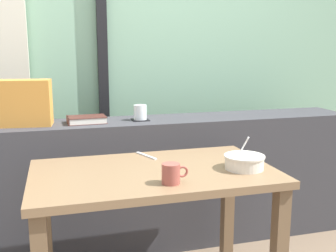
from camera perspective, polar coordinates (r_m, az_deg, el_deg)
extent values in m
cube|color=#84B293|center=(3.03, -6.79, 13.79)|extent=(4.80, 0.08, 2.80)
cube|color=black|center=(2.93, -9.37, 11.86)|extent=(0.07, 0.05, 2.60)
cube|color=#38383D|center=(2.56, -4.09, -8.20)|extent=(2.80, 0.36, 0.82)
cube|color=brown|center=(2.19, -17.09, -14.20)|extent=(0.06, 0.06, 0.67)
cube|color=brown|center=(2.37, 8.48, -11.81)|extent=(0.06, 0.06, 0.67)
cube|color=#846647|center=(1.85, -2.05, -6.78)|extent=(1.10, 0.65, 0.03)
cube|color=black|center=(2.45, -3.98, 0.88)|extent=(0.10, 0.10, 0.00)
cylinder|color=white|center=(2.44, -3.99, 1.98)|extent=(0.08, 0.08, 0.09)
cylinder|color=#CC4C38|center=(2.44, -3.99, 1.75)|extent=(0.07, 0.07, 0.06)
cube|color=#47231E|center=(2.41, -11.48, 0.49)|extent=(0.23, 0.16, 0.00)
cube|color=silver|center=(2.40, -11.50, 0.91)|extent=(0.22, 0.15, 0.03)
cube|color=#47231E|center=(2.40, -11.52, 1.32)|extent=(0.23, 0.16, 0.00)
cube|color=#47231E|center=(2.39, -14.11, 0.75)|extent=(0.01, 0.15, 0.04)
cube|color=#D18938|center=(2.39, -20.13, 3.11)|extent=(0.33, 0.18, 0.26)
cylinder|color=silver|center=(1.88, 10.83, -5.07)|extent=(0.18, 0.18, 0.06)
cylinder|color=silver|center=(1.88, 10.86, -4.24)|extent=(0.19, 0.19, 0.01)
cylinder|color=tan|center=(1.89, 10.82, -5.20)|extent=(0.16, 0.16, 0.05)
cylinder|color=silver|center=(1.89, 10.50, -3.25)|extent=(0.02, 0.11, 0.14)
ellipsoid|color=silver|center=(1.92, 10.19, -4.41)|extent=(0.03, 0.05, 0.01)
cube|color=silver|center=(2.07, -3.13, -4.24)|extent=(0.08, 0.16, 0.01)
cylinder|color=#9E4C42|center=(1.65, 0.41, -6.81)|extent=(0.08, 0.08, 0.08)
torus|color=#9E4C42|center=(1.66, 2.07, -6.52)|extent=(0.05, 0.01, 0.05)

